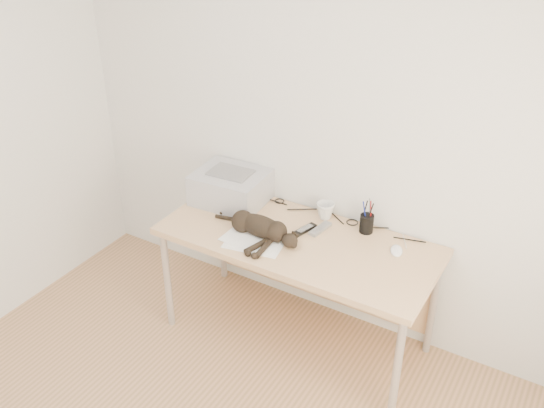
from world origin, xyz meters
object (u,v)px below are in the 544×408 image
Objects in this scene: desk at (304,250)px; pen_cup at (367,223)px; cat at (258,227)px; printer at (231,187)px; mug at (325,211)px; mouse at (397,249)px.

desk is 0.40m from pen_cup.
cat is at bearing -145.58° from pen_cup.
mug is at bearing 10.32° from printer.
pen_cup is 0.25m from mouse.
printer is at bearing 147.37° from cat.
cat is 5.40× the size of mug.
desk is at bearing -8.36° from printer.
desk is 14.62× the size of mug.
mouse is at bearing -24.51° from pen_cup.
printer is at bearing -169.68° from mug.
desk is 0.34m from cat.
printer is 0.62m from mug.
mug is (0.03, 0.19, 0.18)m from desk.
desk is at bearing -99.91° from mug.
cat is (-0.21, -0.18, 0.19)m from desk.
mug is (0.25, 0.37, -0.01)m from cat.
cat is at bearing -123.53° from mug.
printer is at bearing 156.84° from mouse.
printer is (-0.57, 0.08, 0.23)m from desk.
mouse is at bearing 22.10° from cat.
desk is at bearing -149.79° from pen_cup.
cat is 0.79m from mouse.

